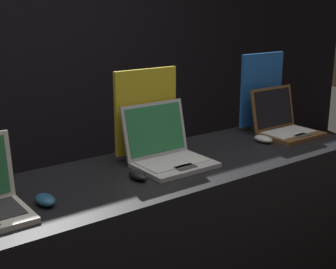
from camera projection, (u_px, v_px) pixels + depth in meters
wall_back at (17, 31)px, 3.47m from camera, size 8.00×0.05×2.80m
display_counter at (167, 250)px, 2.28m from camera, size 2.18×0.64×0.87m
mouse_front at (45, 200)px, 1.74m from camera, size 0.07×0.11×0.04m
laptop_middle at (167, 151)px, 2.18m from camera, size 0.35×0.32×0.27m
mouse_middle at (138, 175)px, 1.99m from camera, size 0.06×0.12×0.04m
promo_stand_middle at (146, 115)px, 2.27m from camera, size 0.35×0.07×0.43m
laptop_back at (284, 124)px, 2.67m from camera, size 0.33×0.30×0.26m
mouse_back at (263, 139)px, 2.53m from camera, size 0.07×0.12×0.04m
promo_stand_back at (261, 93)px, 2.78m from camera, size 0.33×0.07×0.45m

